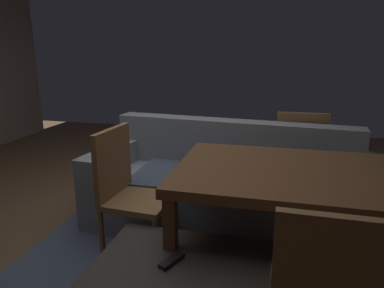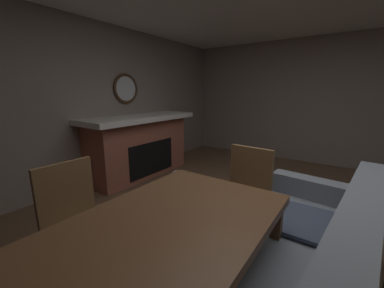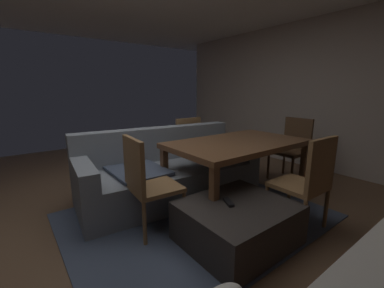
% 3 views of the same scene
% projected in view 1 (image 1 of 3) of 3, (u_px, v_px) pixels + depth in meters
% --- Properties ---
extents(floor, '(7.97, 7.97, 0.00)m').
position_uv_depth(floor, '(145.00, 233.00, 2.81)').
color(floor, brown).
extents(area_rug, '(2.60, 2.00, 0.01)m').
position_uv_depth(area_rug, '(203.00, 266.00, 2.35)').
color(area_rug, '#3D475B').
rests_on(area_rug, ground).
extents(couch, '(2.25, 1.14, 0.85)m').
position_uv_depth(couch, '(222.00, 191.00, 2.87)').
color(couch, slate).
rests_on(couch, ground).
extents(tv_remote, '(0.11, 0.17, 0.02)m').
position_uv_depth(tv_remote, '(172.00, 261.00, 1.78)').
color(tv_remote, black).
rests_on(tv_remote, ottoman_coffee_table).
extents(dining_table, '(1.66, 0.99, 0.74)m').
position_uv_depth(dining_table, '(312.00, 183.00, 2.08)').
color(dining_table, brown).
rests_on(dining_table, ground).
extents(dining_chair_west, '(0.47, 0.47, 0.93)m').
position_uv_depth(dining_chair_west, '(128.00, 186.00, 2.40)').
color(dining_chair_west, brown).
rests_on(dining_chair_west, ground).
extents(dining_chair_north, '(0.44, 0.44, 0.93)m').
position_uv_depth(dining_chair_north, '(301.00, 161.00, 2.95)').
color(dining_chair_north, brown).
rests_on(dining_chair_north, ground).
extents(potted_plant, '(0.28, 0.28, 0.41)m').
position_uv_depth(potted_plant, '(368.00, 168.00, 3.68)').
color(potted_plant, '#474C51').
rests_on(potted_plant, ground).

